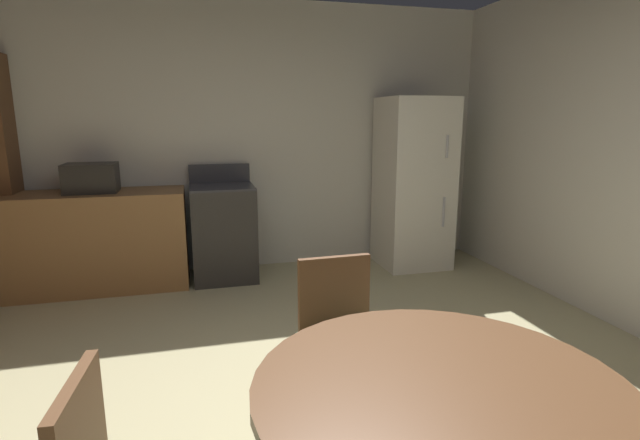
% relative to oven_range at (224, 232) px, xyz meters
% --- Properties ---
extents(wall_back, '(5.48, 0.12, 2.70)m').
position_rel_oven_range_xyz_m(wall_back, '(0.22, 0.40, 0.88)').
color(wall_back, beige).
rests_on(wall_back, ground).
extents(kitchen_counter, '(1.87, 0.60, 0.90)m').
position_rel_oven_range_xyz_m(kitchen_counter, '(-1.29, -0.00, -0.02)').
color(kitchen_counter, olive).
rests_on(kitchen_counter, ground).
extents(oven_range, '(0.60, 0.60, 1.10)m').
position_rel_oven_range_xyz_m(oven_range, '(0.00, 0.00, 0.00)').
color(oven_range, '#2D2B28').
rests_on(oven_range, ground).
extents(refrigerator, '(0.68, 0.68, 1.76)m').
position_rel_oven_range_xyz_m(refrigerator, '(1.97, -0.05, 0.41)').
color(refrigerator, silver).
rests_on(refrigerator, ground).
extents(microwave, '(0.44, 0.32, 0.26)m').
position_rel_oven_range_xyz_m(microwave, '(-1.14, -0.00, 0.56)').
color(microwave, black).
rests_on(microwave, kitchen_counter).
extents(dining_table, '(1.18, 1.18, 0.76)m').
position_rel_oven_range_xyz_m(dining_table, '(0.45, -3.47, 0.13)').
color(dining_table, brown).
rests_on(dining_table, ground).
extents(chair_north, '(0.41, 0.41, 0.87)m').
position_rel_oven_range_xyz_m(chair_north, '(0.42, -2.53, 0.03)').
color(chair_north, brown).
rests_on(chair_north, ground).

